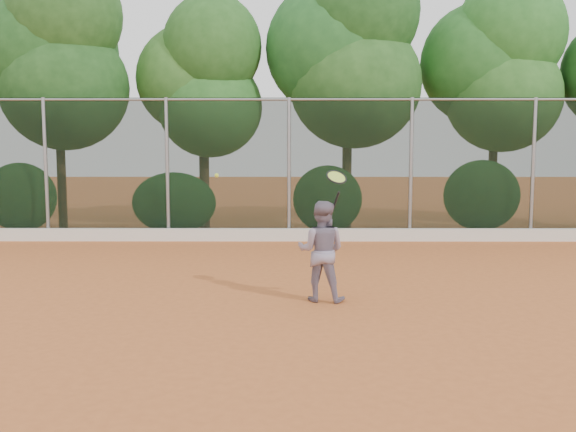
{
  "coord_description": "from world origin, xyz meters",
  "views": [
    {
      "loc": [
        0.04,
        -8.8,
        2.32
      ],
      "look_at": [
        0.0,
        1.0,
        1.25
      ],
      "focal_mm": 40.0,
      "sensor_mm": 36.0,
      "label": 1
    }
  ],
  "objects": [
    {
      "name": "tennis_racket",
      "position": [
        0.72,
        0.66,
        1.83
      ],
      "size": [
        0.4,
        0.38,
        0.6
      ],
      "color": "black",
      "rests_on": "ground"
    },
    {
      "name": "tennis_player",
      "position": [
        0.5,
        0.69,
        0.76
      ],
      "size": [
        0.84,
        0.72,
        1.51
      ],
      "primitive_type": "imported",
      "rotation": [
        0.0,
        0.0,
        2.91
      ],
      "color": "gray",
      "rests_on": "ground"
    },
    {
      "name": "foliage_backdrop",
      "position": [
        -0.55,
        8.98,
        4.4
      ],
      "size": [
        23.7,
        3.63,
        7.55
      ],
      "color": "#412D19",
      "rests_on": "ground"
    },
    {
      "name": "concrete_curb",
      "position": [
        0.0,
        6.82,
        0.15
      ],
      "size": [
        24.0,
        0.2,
        0.3
      ],
      "primitive_type": "cube",
      "color": "silver",
      "rests_on": "ground"
    },
    {
      "name": "chainlink_fence",
      "position": [
        -0.0,
        7.0,
        1.86
      ],
      "size": [
        24.09,
        0.09,
        3.5
      ],
      "color": "black",
      "rests_on": "ground"
    },
    {
      "name": "ground",
      "position": [
        0.0,
        0.0,
        0.0
      ],
      "size": [
        80.0,
        80.0,
        0.0
      ],
      "primitive_type": "plane",
      "color": "#BE612C",
      "rests_on": "ground"
    },
    {
      "name": "tennis_ball_in_flight",
      "position": [
        -1.04,
        0.53,
        1.9
      ],
      "size": [
        0.06,
        0.06,
        0.06
      ],
      "color": "#CBE433",
      "rests_on": "ground"
    }
  ]
}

